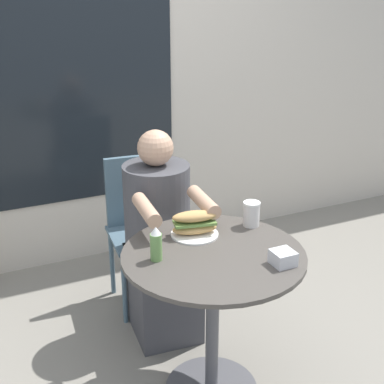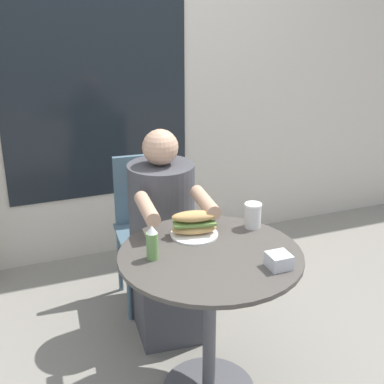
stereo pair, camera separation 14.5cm
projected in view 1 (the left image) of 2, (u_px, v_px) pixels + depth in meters
The scene contains 8 objects.
storefront_wall at pixel (100, 51), 3.36m from camera, with size 8.00×0.09×2.80m.
cafe_table at pixel (213, 291), 2.34m from camera, with size 0.79×0.79×0.73m.
diner_chair at pixel (139, 217), 3.13m from camera, with size 0.41×0.41×0.87m.
seated_diner at pixel (160, 248), 2.84m from camera, with size 0.39×0.64×1.12m.
sandwich_on_plate at pixel (194, 225), 2.41m from camera, with size 0.22×0.22×0.12m.
drink_cup at pixel (251, 214), 2.50m from camera, with size 0.08×0.08×0.12m.
napkin_box at pixel (283, 258), 2.17m from camera, with size 0.09×0.09×0.06m.
condiment_bottle at pixel (156, 244), 2.19m from camera, with size 0.05×0.05×0.15m.
Camera 1 is at (-0.93, -1.79, 1.81)m, focal length 50.00 mm.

